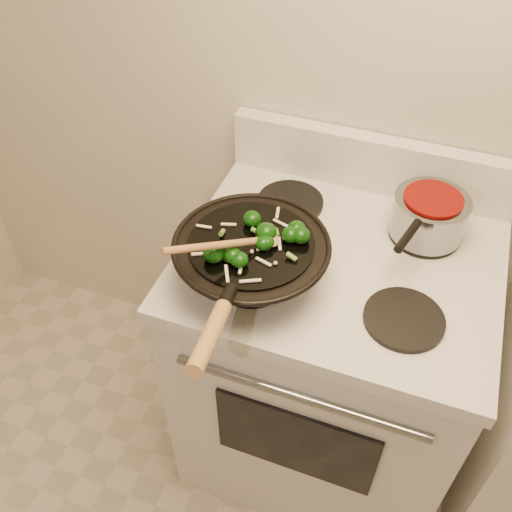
% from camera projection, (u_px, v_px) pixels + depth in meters
% --- Properties ---
extents(stove, '(0.78, 0.67, 1.08)m').
position_uv_depth(stove, '(326.00, 361.00, 1.73)').
color(stove, silver).
rests_on(stove, ground).
extents(wok, '(0.36, 0.59, 0.22)m').
position_uv_depth(wok, '(251.00, 259.00, 1.30)').
color(wok, black).
rests_on(wok, stove).
extents(stirfry, '(0.26, 0.27, 0.04)m').
position_uv_depth(stirfry, '(261.00, 240.00, 1.25)').
color(stirfry, '#0B3408').
rests_on(stirfry, wok).
extents(wooden_spoon, '(0.19, 0.24, 0.11)m').
position_uv_depth(wooden_spoon, '(239.00, 242.00, 1.21)').
color(wooden_spoon, '#A47440').
rests_on(wooden_spoon, wok).
extents(saucepan, '(0.19, 0.30, 0.11)m').
position_uv_depth(saucepan, '(429.00, 215.00, 1.41)').
color(saucepan, gray).
rests_on(saucepan, stove).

